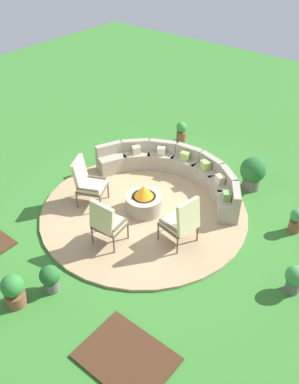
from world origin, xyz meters
name	(u,v)px	position (x,y,z in m)	size (l,w,h in m)	color
ground_plane	(144,212)	(0.00, 0.00, 0.00)	(24.00, 24.00, 0.00)	#387A2D
patio_circle	(144,211)	(0.00, 0.00, 0.03)	(4.63, 4.63, 0.06)	tan
mulch_bed_right	(126,357)	(2.09, -2.97, 0.02)	(1.43, 1.08, 0.04)	#472B19
fire_pit	(144,201)	(0.00, 0.00, 0.32)	(0.82, 0.82, 0.67)	#9E937F
curved_stone_bench	(177,171)	(-0.11, 1.43, 0.35)	(3.93, 1.74, 0.70)	#9E937F
lounge_chair_front_left	(87,181)	(-1.18, -0.55, 0.63)	(0.80, 0.78, 1.13)	brown
lounge_chair_front_right	(106,222)	(0.11, -1.29, 0.62)	(0.64, 0.60, 1.11)	brown
lounge_chair_back_left	(182,221)	(1.26, -0.34, 0.63)	(0.73, 0.70, 1.12)	brown
potted_plant_0	(181,131)	(-1.25, 3.20, 0.32)	(0.30, 0.30, 0.60)	brown
potted_plant_1	(50,278)	(0.13, -2.78, 0.32)	(0.37, 0.37, 0.56)	#605B56
potted_plant_2	(253,172)	(1.42, 2.36, 0.46)	(0.61, 0.61, 0.83)	#605B56
potted_plant_3	(296,220)	(2.89, 1.51, 0.31)	(0.28, 0.28, 0.57)	brown
potted_plant_4	(295,278)	(3.53, -0.07, 0.33)	(0.37, 0.37, 0.58)	#605B56
potted_plant_5	(13,290)	(-0.13, -3.37, 0.34)	(0.40, 0.40, 0.65)	brown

